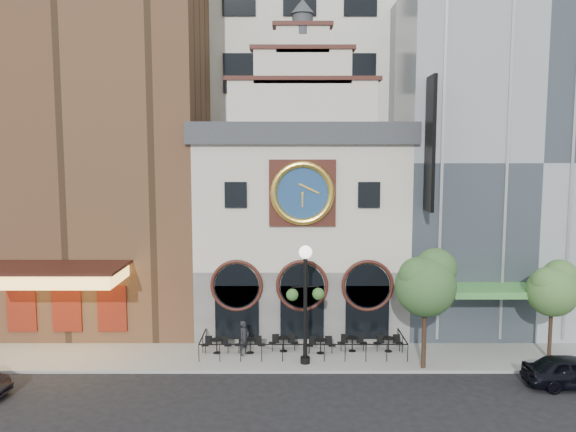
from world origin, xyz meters
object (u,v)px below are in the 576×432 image
(bistro_1, at_px, (250,345))
(tree_right, at_px, (553,287))
(bistro_3, at_px, (321,345))
(bistro_4, at_px, (352,343))
(bistro_5, at_px, (388,343))
(bistro_2, at_px, (283,343))
(bistro_0, at_px, (217,345))
(pedestrian, at_px, (244,338))
(tree_left, at_px, (426,281))
(car_right, at_px, (573,372))
(lamppost, at_px, (305,291))

(bistro_1, height_order, tree_right, tree_right)
(tree_right, bearing_deg, bistro_3, 176.27)
(bistro_4, xyz_separation_m, bistro_5, (1.93, -0.05, 0.00))
(bistro_1, relative_size, bistro_3, 1.00)
(bistro_2, distance_m, bistro_4, 3.67)
(bistro_0, distance_m, pedestrian, 1.57)
(bistro_3, xyz_separation_m, bistro_5, (3.64, 0.28, 0.00))
(tree_left, distance_m, tree_right, 6.88)
(car_right, bearing_deg, tree_right, -7.91)
(bistro_4, bearing_deg, bistro_0, -177.63)
(bistro_2, relative_size, pedestrian, 0.87)
(pedestrian, height_order, tree_left, tree_left)
(bistro_4, distance_m, pedestrian, 5.77)
(tree_left, xyz_separation_m, tree_right, (6.76, 1.19, -0.57))
(tree_left, relative_size, tree_right, 1.15)
(lamppost, bearing_deg, tree_right, -5.05)
(bistro_2, bearing_deg, bistro_0, -175.47)
(car_right, bearing_deg, bistro_2, 72.26)
(pedestrian, relative_size, tree_right, 0.36)
(bistro_3, height_order, tree_right, tree_right)
(bistro_2, bearing_deg, pedestrian, -165.30)
(pedestrian, xyz_separation_m, tree_left, (9.02, -1.73, 3.42))
(bistro_3, xyz_separation_m, tree_left, (5.01, -1.95, 3.87))
(bistro_3, distance_m, bistro_4, 1.74)
(bistro_4, relative_size, lamppost, 0.26)
(bistro_2, bearing_deg, tree_right, -4.48)
(bistro_4, bearing_deg, lamppost, -146.17)
(bistro_3, relative_size, tree_left, 0.27)
(pedestrian, distance_m, lamppost, 4.38)
(bistro_2, height_order, bistro_4, same)
(bistro_4, relative_size, tree_left, 0.27)
(lamppost, height_order, tree_left, lamppost)
(bistro_0, bearing_deg, bistro_3, -0.31)
(bistro_1, xyz_separation_m, car_right, (15.03, -4.03, 0.13))
(car_right, height_order, pedestrian, pedestrian)
(bistro_5, bearing_deg, tree_right, -7.34)
(pedestrian, xyz_separation_m, lamppost, (3.15, -1.17, 2.80))
(bistro_5, xyz_separation_m, pedestrian, (-7.65, -0.51, 0.45))
(bistro_0, xyz_separation_m, tree_left, (10.50, -1.98, 3.87))
(bistro_2, bearing_deg, bistro_5, -0.31)
(pedestrian, height_order, lamppost, lamppost)
(bistro_5, xyz_separation_m, tree_right, (8.13, -1.05, 3.30))
(bistro_3, bearing_deg, bistro_4, 10.84)
(bistro_0, height_order, car_right, car_right)
(car_right, distance_m, tree_right, 4.54)
(lamppost, distance_m, tree_left, 5.93)
(bistro_1, height_order, bistro_3, same)
(pedestrian, distance_m, tree_right, 16.04)
(bistro_2, distance_m, car_right, 13.95)
(bistro_2, distance_m, pedestrian, 2.17)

